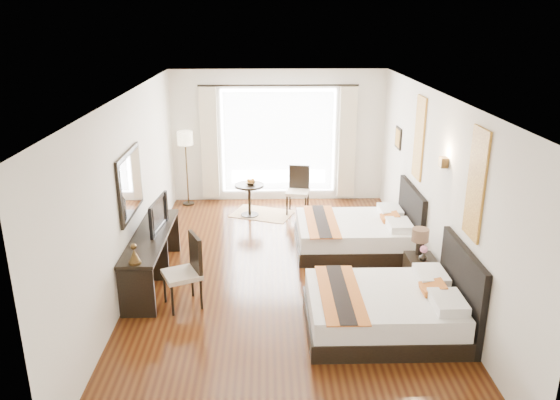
{
  "coord_description": "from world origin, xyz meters",
  "views": [
    {
      "loc": [
        -0.25,
        -7.62,
        3.86
      ],
      "look_at": [
        -0.05,
        0.25,
        1.17
      ],
      "focal_mm": 35.0,
      "sensor_mm": 36.0,
      "label": 1
    }
  ],
  "objects_px": {
    "bed_near": "(390,308)",
    "fruit_bowl": "(251,183)",
    "bed_far": "(358,233)",
    "side_table": "(250,200)",
    "table_lamp": "(420,237)",
    "television": "(153,214)",
    "nightstand": "(420,272)",
    "window_chair": "(298,199)",
    "vase": "(423,256)",
    "console_desk": "(152,258)",
    "floor_lamp": "(185,143)",
    "desk_chair": "(184,285)"
  },
  "relations": [
    {
      "from": "window_chair",
      "to": "console_desk",
      "type": "bearing_deg",
      "value": -27.22
    },
    {
      "from": "bed_near",
      "to": "vase",
      "type": "distance_m",
      "value": 1.25
    },
    {
      "from": "bed_near",
      "to": "floor_lamp",
      "type": "height_order",
      "value": "floor_lamp"
    },
    {
      "from": "nightstand",
      "to": "fruit_bowl",
      "type": "relative_size",
      "value": 2.47
    },
    {
      "from": "television",
      "to": "fruit_bowl",
      "type": "distance_m",
      "value": 2.93
    },
    {
      "from": "vase",
      "to": "television",
      "type": "relative_size",
      "value": 0.15
    },
    {
      "from": "bed_near",
      "to": "bed_far",
      "type": "relative_size",
      "value": 1.0
    },
    {
      "from": "bed_far",
      "to": "floor_lamp",
      "type": "xyz_separation_m",
      "value": [
        -3.24,
        2.42,
        1.04
      ]
    },
    {
      "from": "nightstand",
      "to": "window_chair",
      "type": "relative_size",
      "value": 0.52
    },
    {
      "from": "nightstand",
      "to": "vase",
      "type": "bearing_deg",
      "value": -93.95
    },
    {
      "from": "bed_near",
      "to": "fruit_bowl",
      "type": "relative_size",
      "value": 9.86
    },
    {
      "from": "fruit_bowl",
      "to": "window_chair",
      "type": "distance_m",
      "value": 1.04
    },
    {
      "from": "vase",
      "to": "side_table",
      "type": "relative_size",
      "value": 0.19
    },
    {
      "from": "floor_lamp",
      "to": "console_desk",
      "type": "bearing_deg",
      "value": -90.98
    },
    {
      "from": "bed_near",
      "to": "side_table",
      "type": "height_order",
      "value": "bed_near"
    },
    {
      "from": "bed_far",
      "to": "side_table",
      "type": "height_order",
      "value": "bed_far"
    },
    {
      "from": "console_desk",
      "to": "floor_lamp",
      "type": "distance_m",
      "value": 3.65
    },
    {
      "from": "nightstand",
      "to": "side_table",
      "type": "height_order",
      "value": "side_table"
    },
    {
      "from": "vase",
      "to": "desk_chair",
      "type": "height_order",
      "value": "desk_chair"
    },
    {
      "from": "television",
      "to": "desk_chair",
      "type": "relative_size",
      "value": 0.83
    },
    {
      "from": "side_table",
      "to": "fruit_bowl",
      "type": "bearing_deg",
      "value": -13.41
    },
    {
      "from": "bed_far",
      "to": "nightstand",
      "type": "height_order",
      "value": "bed_far"
    },
    {
      "from": "television",
      "to": "fruit_bowl",
      "type": "xyz_separation_m",
      "value": [
        1.4,
        2.56,
        -0.31
      ]
    },
    {
      "from": "desk_chair",
      "to": "window_chair",
      "type": "relative_size",
      "value": 1.07
    },
    {
      "from": "bed_far",
      "to": "nightstand",
      "type": "bearing_deg",
      "value": -63.92
    },
    {
      "from": "floor_lamp",
      "to": "bed_far",
      "type": "bearing_deg",
      "value": -36.79
    },
    {
      "from": "television",
      "to": "side_table",
      "type": "distance_m",
      "value": 2.99
    },
    {
      "from": "side_table",
      "to": "fruit_bowl",
      "type": "relative_size",
      "value": 3.27
    },
    {
      "from": "television",
      "to": "side_table",
      "type": "bearing_deg",
      "value": -22.36
    },
    {
      "from": "vase",
      "to": "window_chair",
      "type": "relative_size",
      "value": 0.13
    },
    {
      "from": "bed_far",
      "to": "television",
      "type": "bearing_deg",
      "value": -164.93
    },
    {
      "from": "bed_near",
      "to": "window_chair",
      "type": "bearing_deg",
      "value": 102.02
    },
    {
      "from": "television",
      "to": "bed_far",
      "type": "bearing_deg",
      "value": -69.23
    },
    {
      "from": "table_lamp",
      "to": "television",
      "type": "xyz_separation_m",
      "value": [
        -3.96,
        0.44,
        0.23
      ]
    },
    {
      "from": "table_lamp",
      "to": "fruit_bowl",
      "type": "distance_m",
      "value": 3.94
    },
    {
      "from": "nightstand",
      "to": "window_chair",
      "type": "distance_m",
      "value": 3.64
    },
    {
      "from": "bed_far",
      "to": "nightstand",
      "type": "relative_size",
      "value": 3.97
    },
    {
      "from": "console_desk",
      "to": "bed_far",
      "type": "bearing_deg",
      "value": 18.33
    },
    {
      "from": "table_lamp",
      "to": "window_chair",
      "type": "bearing_deg",
      "value": 116.97
    },
    {
      "from": "vase",
      "to": "console_desk",
      "type": "xyz_separation_m",
      "value": [
        -3.99,
        0.43,
        -0.18
      ]
    },
    {
      "from": "bed_far",
      "to": "side_table",
      "type": "distance_m",
      "value": 2.55
    },
    {
      "from": "bed_far",
      "to": "floor_lamp",
      "type": "relative_size",
      "value": 1.26
    },
    {
      "from": "vase",
      "to": "side_table",
      "type": "height_order",
      "value": "side_table"
    },
    {
      "from": "bed_far",
      "to": "desk_chair",
      "type": "relative_size",
      "value": 1.94
    },
    {
      "from": "bed_near",
      "to": "floor_lamp",
      "type": "distance_m",
      "value": 6.01
    },
    {
      "from": "console_desk",
      "to": "television",
      "type": "bearing_deg",
      "value": 84.56
    },
    {
      "from": "bed_far",
      "to": "desk_chair",
      "type": "bearing_deg",
      "value": -145.61
    },
    {
      "from": "table_lamp",
      "to": "side_table",
      "type": "bearing_deg",
      "value": 130.72
    },
    {
      "from": "bed_far",
      "to": "table_lamp",
      "type": "relative_size",
      "value": 5.02
    },
    {
      "from": "bed_near",
      "to": "floor_lamp",
      "type": "relative_size",
      "value": 1.26
    }
  ]
}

